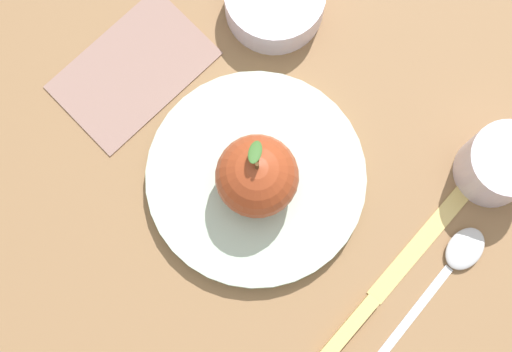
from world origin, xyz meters
TOP-DOWN VIEW (x-y plane):
  - ground_plane at (0.00, 0.00)m, footprint 2.40×2.40m
  - dinner_plate at (0.01, 0.03)m, footprint 0.22×0.22m
  - apple at (0.00, 0.03)m, footprint 0.08×0.08m
  - cup at (-0.02, -0.21)m, footprint 0.08×0.08m
  - knife at (-0.12, -0.08)m, footprint 0.16×0.18m
  - spoon at (-0.11, -0.15)m, footprint 0.14×0.15m
  - linen_napkin at (0.15, 0.14)m, footprint 0.18×0.19m

SIDE VIEW (x-z plane):
  - ground_plane at x=0.00m, z-range 0.00..0.00m
  - linen_napkin at x=0.15m, z-range 0.00..0.00m
  - knife at x=-0.12m, z-range 0.00..0.01m
  - spoon at x=-0.11m, z-range 0.00..0.01m
  - dinner_plate at x=0.01m, z-range 0.00..0.02m
  - cup at x=-0.02m, z-range 0.00..0.07m
  - apple at x=0.00m, z-range 0.01..0.11m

